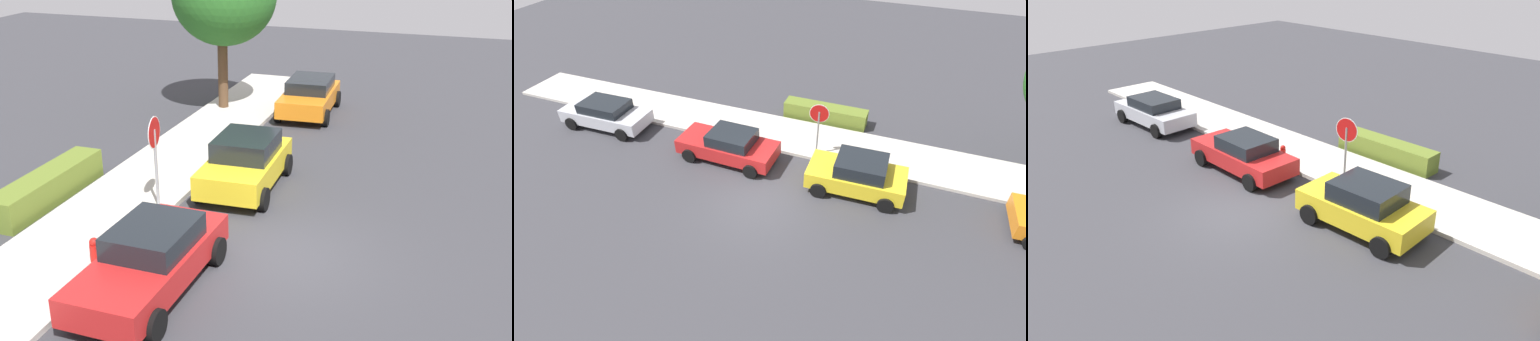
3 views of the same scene
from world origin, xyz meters
TOP-DOWN VIEW (x-y plane):
  - ground_plane at (0.00, 0.00)m, footprint 60.00×60.00m
  - sidewalk_curb at (0.00, 4.86)m, footprint 32.00×2.87m
  - stop_sign at (1.26, 3.83)m, footprint 0.84×0.12m
  - parked_car_yellow at (3.41, 2.13)m, footprint 3.89×2.14m
  - parked_car_red at (-2.27, 2.19)m, footprint 4.37×2.03m
  - parked_car_orange at (11.00, 2.19)m, footprint 4.02×2.18m
  - fire_hydrant at (-1.85, 3.83)m, footprint 0.30×0.22m
  - front_yard_hedge at (0.81, 6.95)m, footprint 4.19×0.87m

SIDE VIEW (x-z plane):
  - ground_plane at x=0.00m, z-range 0.00..0.00m
  - sidewalk_curb at x=0.00m, z-range 0.00..0.14m
  - fire_hydrant at x=-1.85m, z-range 0.00..0.72m
  - front_yard_hedge at x=0.81m, z-range 0.00..0.82m
  - parked_car_red at x=-2.27m, z-range 0.01..1.43m
  - parked_car_orange at x=11.00m, z-range 0.04..1.43m
  - parked_car_yellow at x=3.41m, z-range 0.01..1.55m
  - stop_sign at x=1.26m, z-range 0.50..3.10m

